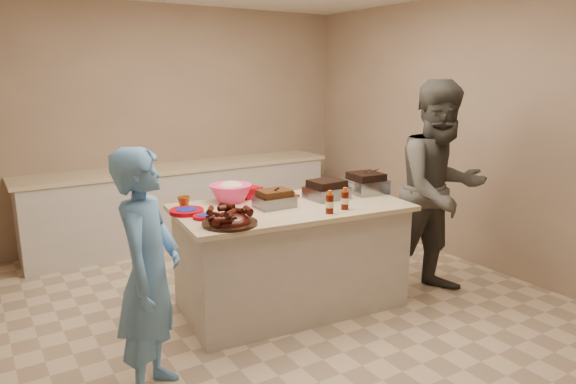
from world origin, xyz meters
TOP-DOWN VIEW (x-y plane):
  - room at (0.00, 0.00)m, footprint 4.50×5.00m
  - back_counter at (0.00, 2.20)m, footprint 3.60×0.64m
  - island at (0.10, 0.04)m, footprint 1.96×1.18m
  - rib_platter at (-0.57, -0.19)m, footprint 0.52×0.52m
  - pulled_pork_tray at (-0.05, 0.06)m, footprint 0.30×0.23m
  - brisket_tray at (0.48, 0.08)m, footprint 0.34×0.29m
  - roasting_pan at (0.91, 0.06)m, footprint 0.34×0.34m
  - coleslaw_bowl at (-0.26, 0.42)m, footprint 0.39×0.39m
  - sausage_plate at (0.16, 0.28)m, footprint 0.31×0.31m
  - mac_cheese_dish at (0.85, 0.29)m, footprint 0.31×0.26m
  - bbq_bottle_a at (0.21, -0.33)m, footprint 0.07×0.07m
  - bbq_bottle_b at (0.38, -0.30)m, footprint 0.07×0.07m
  - mustard_bottle at (-0.08, 0.22)m, footprint 0.05×0.05m
  - sauce_bowl at (0.00, 0.26)m, footprint 0.13×0.05m
  - plate_stack_large at (-0.71, 0.26)m, footprint 0.29×0.29m
  - plate_stack_small at (-0.65, 0.05)m, footprint 0.19×0.19m
  - plastic_cup at (-0.67, 0.42)m, footprint 0.11×0.10m
  - basket_stack at (-0.06, 0.45)m, footprint 0.20×0.17m
  - guest_gray at (1.33, -0.42)m, footprint 1.24×2.02m

SIDE VIEW (x-z plane):
  - room at x=0.00m, z-range -1.35..1.35m
  - island at x=0.10m, z-range -0.44..0.44m
  - guest_gray at x=1.33m, z-range -0.36..0.36m
  - back_counter at x=0.00m, z-range 0.00..0.90m
  - rib_platter at x=-0.57m, z-range 0.80..0.96m
  - pulled_pork_tray at x=-0.05m, z-range 0.84..0.93m
  - brisket_tray at x=0.48m, z-range 0.83..0.93m
  - roasting_pan at x=0.91m, z-range 0.82..0.94m
  - coleslaw_bowl at x=-0.26m, z-range 0.76..1.00m
  - sausage_plate at x=0.16m, z-range 0.86..0.90m
  - mac_cheese_dish at x=0.85m, z-range 0.84..0.92m
  - bbq_bottle_a at x=0.21m, z-range 0.79..0.97m
  - bbq_bottle_b at x=0.38m, z-range 0.79..0.97m
  - mustard_bottle at x=-0.08m, z-range 0.82..0.95m
  - sauce_bowl at x=0.00m, z-range 0.82..0.95m
  - plate_stack_large at x=-0.71m, z-range 0.87..0.90m
  - plate_stack_small at x=-0.65m, z-range 0.87..0.89m
  - plastic_cup at x=-0.67m, z-range 0.83..0.93m
  - basket_stack at x=-0.06m, z-range 0.84..0.93m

